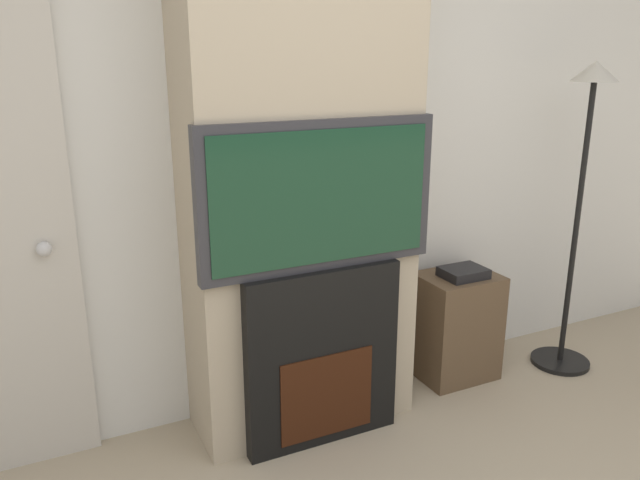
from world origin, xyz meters
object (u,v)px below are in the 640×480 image
television (320,196)px  media_stand (456,325)px  fireplace (320,356)px  floor_lamp (582,181)px

television → media_stand: bearing=12.4°
fireplace → media_stand: bearing=12.3°
media_stand → television: bearing=-167.6°
fireplace → media_stand: 0.93m
fireplace → television: television is taller
fireplace → media_stand: fireplace is taller
fireplace → floor_lamp: floor_lamp is taller
television → floor_lamp: floor_lamp is taller
fireplace → television: 0.72m
fireplace → media_stand: (0.91, 0.20, -0.11)m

